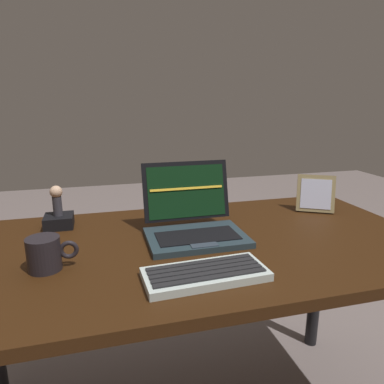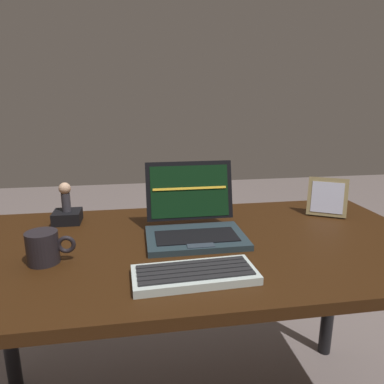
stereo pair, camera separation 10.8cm
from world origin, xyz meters
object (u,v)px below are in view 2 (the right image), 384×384
photo_frame (327,197)px  coffee_mug (44,247)px  figurine_stand (67,217)px  figurine (65,195)px  laptop_front (194,223)px  external_keyboard (195,274)px

photo_frame → coffee_mug: size_ratio=1.16×
figurine_stand → figurine: (0.00, 0.00, 0.08)m
laptop_front → figurine: bearing=154.6°
external_keyboard → figurine_stand: size_ratio=3.26×
photo_frame → figurine_stand: size_ratio=1.57×
external_keyboard → figurine: figurine is taller
external_keyboard → photo_frame: bearing=35.0°
laptop_front → figurine: (-0.43, 0.20, 0.06)m
figurine_stand → coffee_mug: 0.33m
external_keyboard → coffee_mug: coffee_mug is taller
figurine → figurine_stand: bearing=0.0°
coffee_mug → laptop_front: bearing=16.0°
laptop_front → figurine: 0.47m
laptop_front → figurine_stand: laptop_front is taller
figurine_stand → figurine: 0.08m
photo_frame → figurine_stand: bearing=175.5°
photo_frame → laptop_front: bearing=-166.5°
figurine → photo_frame: bearing=-4.5°
external_keyboard → figurine_stand: (-0.38, 0.48, 0.01)m
external_keyboard → laptop_front: bearing=80.9°
figurine_stand → coffee_mug: coffee_mug is taller
coffee_mug → external_keyboard: bearing=-21.5°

